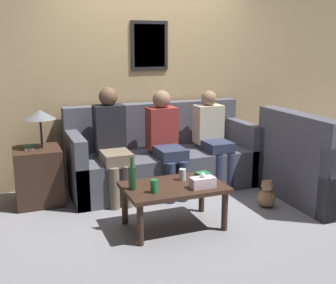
{
  "coord_description": "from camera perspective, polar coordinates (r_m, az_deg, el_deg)",
  "views": [
    {
      "loc": [
        -1.76,
        -4.13,
        1.75
      ],
      "look_at": [
        -0.16,
        -0.08,
        0.71
      ],
      "focal_mm": 45.0,
      "sensor_mm": 36.0,
      "label": 1
    }
  ],
  "objects": [
    {
      "name": "wine_bottle",
      "position": [
        3.87,
        -4.88,
        -4.78
      ],
      "size": [
        0.07,
        0.07,
        0.31
      ],
      "color": "#19421E",
      "rests_on": "coffee_table"
    },
    {
      "name": "person_middle",
      "position": [
        4.88,
        -0.32,
        0.52
      ],
      "size": [
        0.34,
        0.63,
        1.2
      ],
      "color": "#2D334C",
      "rests_on": "ground_plane"
    },
    {
      "name": "person_right",
      "position": [
        5.2,
        6.06,
        1.03
      ],
      "size": [
        0.34,
        0.59,
        1.16
      ],
      "color": "#2D334C",
      "rests_on": "ground_plane"
    },
    {
      "name": "couch_main",
      "position": [
        5.17,
        -0.87,
        -2.33
      ],
      "size": [
        2.25,
        0.88,
        1.0
      ],
      "color": "#4C4C56",
      "rests_on": "ground_plane"
    },
    {
      "name": "side_table_with_lamp",
      "position": [
        4.84,
        -17.14,
        -3.88
      ],
      "size": [
        0.49,
        0.49,
        1.04
      ],
      "color": "#382319",
      "rests_on": "ground_plane"
    },
    {
      "name": "wall_back",
      "position": [
        5.43,
        -2.63,
        8.72
      ],
      "size": [
        9.0,
        0.08,
        2.6
      ],
      "color": "tan",
      "rests_on": "ground_plane"
    },
    {
      "name": "coffee_table",
      "position": [
        4.03,
        0.79,
        -6.67
      ],
      "size": [
        0.96,
        0.61,
        0.42
      ],
      "color": "#382319",
      "rests_on": "ground_plane"
    },
    {
      "name": "book_stack",
      "position": [
        4.19,
        4.73,
        -4.54
      ],
      "size": [
        0.14,
        0.13,
        0.07
      ],
      "color": "#237547",
      "rests_on": "coffee_table"
    },
    {
      "name": "ground_plane",
      "position": [
        4.81,
        1.4,
        -7.85
      ],
      "size": [
        16.0,
        16.0,
        0.0
      ],
      "primitive_type": "plane",
      "color": "gray"
    },
    {
      "name": "teddy_bear",
      "position": [
        4.71,
        13.2,
        -7.02
      ],
      "size": [
        0.19,
        0.19,
        0.3
      ],
      "color": "#A87A51",
      "rests_on": "ground_plane"
    },
    {
      "name": "soda_can",
      "position": [
        3.79,
        -1.91,
        -6.01
      ],
      "size": [
        0.07,
        0.07,
        0.12
      ],
      "color": "#197A38",
      "rests_on": "coffee_table"
    },
    {
      "name": "drinking_glass",
      "position": [
        4.13,
        1.98,
        -4.43
      ],
      "size": [
        0.07,
        0.07,
        0.11
      ],
      "color": "silver",
      "rests_on": "coffee_table"
    },
    {
      "name": "person_left",
      "position": [
        4.74,
        -7.58,
        0.32
      ],
      "size": [
        0.34,
        0.63,
        1.25
      ],
      "color": "#756651",
      "rests_on": "ground_plane"
    },
    {
      "name": "tissue_box",
      "position": [
        3.94,
        4.72,
        -5.45
      ],
      "size": [
        0.23,
        0.12,
        0.15
      ],
      "color": "silver",
      "rests_on": "coffee_table"
    },
    {
      "name": "couch_side",
      "position": [
        5.03,
        19.42,
        -3.54
      ],
      "size": [
        0.88,
        1.22,
        1.0
      ],
      "rotation": [
        0.0,
        0.0,
        1.57
      ],
      "color": "#4C4C56",
      "rests_on": "ground_plane"
    }
  ]
}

